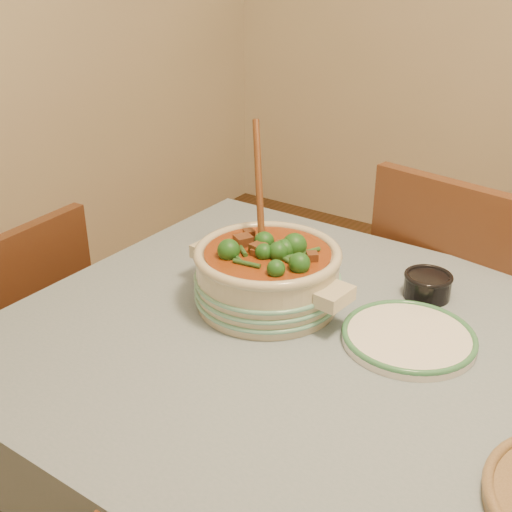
{
  "coord_description": "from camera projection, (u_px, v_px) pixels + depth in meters",
  "views": [
    {
      "loc": [
        0.3,
        -0.96,
        1.48
      ],
      "look_at": [
        -0.41,
        0.07,
        0.87
      ],
      "focal_mm": 45.0,
      "sensor_mm": 36.0,
      "label": 1
    }
  ],
  "objects": [
    {
      "name": "dining_table",
      "position": [
        411.0,
        417.0,
        1.22
      ],
      "size": [
        1.68,
        1.08,
        0.76
      ],
      "color": "brown",
      "rests_on": "floor"
    },
    {
      "name": "white_plate",
      "position": [
        409.0,
        337.0,
        1.28
      ],
      "size": [
        0.35,
        0.35,
        0.02
      ],
      "rotation": [
        0.0,
        0.0,
        0.41
      ],
      "color": "white",
      "rests_on": "dining_table"
    },
    {
      "name": "stew_casserole",
      "position": [
        267.0,
        270.0,
        1.39
      ],
      "size": [
        0.41,
        0.34,
        0.38
      ],
      "rotation": [
        0.0,
        0.0,
        -0.1
      ],
      "color": "beige",
      "rests_on": "dining_table"
    },
    {
      "name": "condiment_bowl",
      "position": [
        428.0,
        284.0,
        1.44
      ],
      "size": [
        0.12,
        0.12,
        0.06
      ],
      "rotation": [
        0.0,
        0.0,
        0.15
      ],
      "color": "black",
      "rests_on": "dining_table"
    },
    {
      "name": "chair_far",
      "position": [
        456.0,
        307.0,
        1.84
      ],
      "size": [
        0.51,
        0.51,
        0.94
      ],
      "rotation": [
        0.0,
        0.0,
        2.97
      ],
      "color": "#58341B",
      "rests_on": "floor"
    },
    {
      "name": "chair_left",
      "position": [
        21.0,
        333.0,
        1.85
      ],
      "size": [
        0.41,
        0.41,
        0.82
      ],
      "rotation": [
        0.0,
        0.0,
        -1.51
      ],
      "color": "#58341B",
      "rests_on": "floor"
    }
  ]
}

